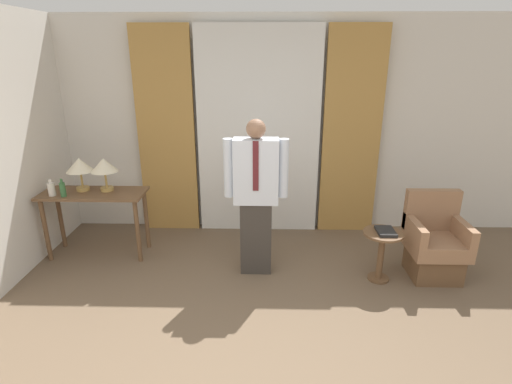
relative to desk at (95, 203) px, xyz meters
name	(u,v)px	position (x,y,z in m)	size (l,w,h in m)	color
wall_back	(259,127)	(1.85, 0.88, 0.72)	(10.00, 0.06, 2.70)	silver
curtain_sheer_center	(258,134)	(1.85, 0.75, 0.66)	(1.52, 0.06, 2.58)	white
curtain_drape_left	(166,134)	(0.69, 0.75, 0.66)	(0.71, 0.06, 2.58)	#B28442
curtain_drape_right	(351,134)	(3.01, 0.75, 0.66)	(0.71, 0.06, 2.58)	#B28442
desk	(95,203)	(0.00, 0.00, 0.00)	(1.16, 0.46, 0.77)	brown
table_lamp_left	(80,166)	(-0.14, 0.06, 0.42)	(0.30, 0.30, 0.38)	tan
table_lamp_right	(104,166)	(0.14, 0.06, 0.42)	(0.30, 0.30, 0.38)	tan
bottle_near_edge	(63,189)	(-0.26, -0.14, 0.22)	(0.06, 0.06, 0.20)	#336638
bottle_by_lamp	(51,189)	(-0.40, -0.12, 0.21)	(0.08, 0.08, 0.19)	silver
person	(256,193)	(1.85, -0.35, 0.26)	(0.65, 0.21, 1.66)	#38332D
armchair	(434,245)	(3.73, -0.38, -0.29)	(0.56, 0.55, 0.89)	brown
side_table	(382,248)	(3.14, -0.50, -0.26)	(0.40, 0.40, 0.54)	brown
book	(386,231)	(3.16, -0.51, -0.08)	(0.17, 0.24, 0.03)	black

